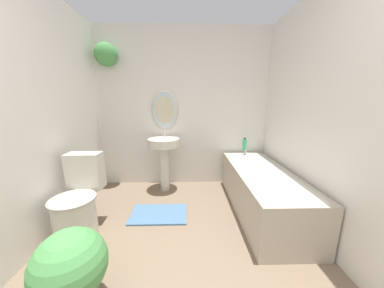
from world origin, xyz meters
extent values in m
cube|color=silver|center=(0.00, 2.78, 1.20)|extent=(2.71, 0.06, 2.40)
ellipsoid|color=beige|center=(-0.29, 2.74, 1.19)|extent=(0.41, 0.02, 0.61)
ellipsoid|color=silver|center=(-0.29, 2.73, 1.19)|extent=(0.37, 0.01, 0.57)
cylinder|color=#47474C|center=(-1.08, 2.66, 2.03)|extent=(0.14, 0.14, 0.08)
sphere|color=#4C934C|center=(-1.08, 2.66, 1.96)|extent=(0.32, 0.32, 0.32)
cube|color=silver|center=(-1.32, 1.38, 1.20)|extent=(0.06, 2.87, 2.40)
cube|color=silver|center=(1.32, 1.38, 1.20)|extent=(0.06, 2.87, 2.40)
cylinder|color=beige|center=(-1.03, 1.42, 0.20)|extent=(0.38, 0.38, 0.41)
cylinder|color=#B1ADA0|center=(-1.03, 1.42, 0.42)|extent=(0.41, 0.41, 0.02)
cube|color=beige|center=(-1.03, 1.70, 0.60)|extent=(0.34, 0.18, 0.39)
cylinder|color=beige|center=(-0.29, 2.48, 0.34)|extent=(0.13, 0.13, 0.68)
cylinder|color=beige|center=(-0.29, 2.48, 0.74)|extent=(0.46, 0.46, 0.11)
cylinder|color=silver|center=(-0.29, 2.61, 0.84)|extent=(0.02, 0.02, 0.10)
cube|color=#B2A893|center=(0.96, 1.88, 0.26)|extent=(0.64, 1.65, 0.52)
cube|color=beige|center=(0.96, 1.88, 0.50)|extent=(0.54, 1.55, 0.04)
cylinder|color=silver|center=(0.96, 2.60, 0.56)|extent=(0.04, 0.04, 0.08)
cylinder|color=#38B275|center=(0.93, 2.58, 0.68)|extent=(0.06, 0.06, 0.17)
cylinder|color=black|center=(0.93, 2.58, 0.77)|extent=(0.03, 0.03, 0.02)
sphere|color=#4C934C|center=(-0.66, 0.74, 0.35)|extent=(0.43, 0.43, 0.43)
cube|color=#4C7093|center=(-0.29, 1.80, 0.01)|extent=(0.66, 0.42, 0.02)
camera|label=1|loc=(0.06, -0.26, 1.32)|focal=18.00mm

